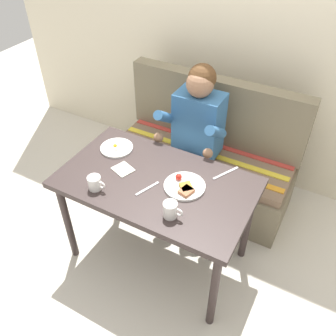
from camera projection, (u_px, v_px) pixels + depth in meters
ground_plane at (158, 253)px, 2.67m from camera, size 8.00×8.00×0.00m
back_wall at (240, 24)px, 2.68m from camera, size 4.40×0.10×2.60m
table at (157, 190)px, 2.25m from camera, size 1.20×0.70×0.73m
couch at (204, 162)px, 2.97m from camera, size 1.44×0.56×1.00m
person at (194, 130)px, 2.59m from camera, size 0.45×0.61×1.21m
plate_breakfast at (185, 186)px, 2.14m from camera, size 0.25×0.25×0.05m
plate_eggs at (117, 148)px, 2.44m from camera, size 0.22×0.22×0.04m
coffee_mug at (95, 183)px, 2.12m from camera, size 0.12×0.08×0.09m
coffee_mug_second at (171, 209)px, 1.95m from camera, size 0.12×0.08×0.09m
napkin at (123, 169)px, 2.28m from camera, size 0.15×0.14×0.01m
fork at (147, 189)px, 2.14m from camera, size 0.07×0.16×0.00m
knife at (226, 173)px, 2.25m from camera, size 0.11×0.18×0.00m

